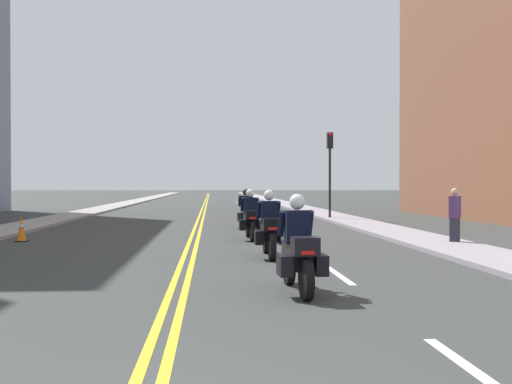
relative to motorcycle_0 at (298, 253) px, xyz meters
name	(u,v)px	position (x,y,z in m)	size (l,w,h in m)	color
ground_plane	(205,205)	(-1.96, 41.85, -0.65)	(264.00, 264.00, 0.00)	#343736
sidewalk_left	(122,204)	(-9.05, 41.85, -0.59)	(2.02, 144.00, 0.12)	gray
sidewalk_right	(286,204)	(5.12, 41.85, -0.59)	(2.02, 144.00, 0.12)	gray
centreline_yellow_inner	(204,205)	(-2.08, 41.85, -0.65)	(0.12, 132.00, 0.01)	yellow
centreline_yellow_outer	(206,205)	(-1.84, 41.85, -0.65)	(0.12, 132.00, 0.01)	yellow
lane_dashes_white	(257,217)	(1.07, 22.85, -0.65)	(0.14, 56.40, 0.01)	silver
motorcycle_0	(298,253)	(0.00, 0.00, 0.00)	(0.78, 2.10, 1.61)	black
motorcycle_1	(269,230)	(-0.01, 4.71, 0.00)	(0.76, 2.25, 1.64)	black
motorcycle_2	(250,219)	(-0.17, 9.32, 0.02)	(0.77, 2.28, 1.62)	black
motorcycle_3	(246,212)	(-0.02, 14.13, 0.01)	(0.78, 2.14, 1.59)	black
traffic_cone_0	(21,229)	(-7.28, 9.27, -0.27)	(0.35, 0.35, 0.77)	black
traffic_light_near	(330,159)	(4.51, 19.65, 2.40)	(0.28, 0.38, 4.37)	black
pedestrian_1	(455,216)	(5.61, 7.06, 0.21)	(0.41, 0.41, 1.66)	#2B2934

